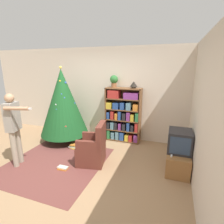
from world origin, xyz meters
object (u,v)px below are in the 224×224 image
(standing_person, at_px, (14,124))
(potted_plant, at_px, (114,80))
(armchair, at_px, (93,149))
(table_lamp, at_px, (134,84))
(television, at_px, (180,141))
(christmas_tree, at_px, (63,102))
(bookshelf, at_px, (123,116))

(standing_person, bearing_deg, potted_plant, 126.42)
(armchair, distance_m, table_lamp, 1.98)
(standing_person, distance_m, table_lamp, 2.94)
(television, relative_size, armchair, 0.54)
(television, relative_size, christmas_tree, 0.24)
(television, relative_size, table_lamp, 2.48)
(christmas_tree, xyz_separation_m, standing_person, (-0.22, -1.44, -0.20))
(potted_plant, bearing_deg, standing_person, -127.19)
(standing_person, bearing_deg, television, 89.97)
(bookshelf, height_order, armchair, bookshelf)
(television, bearing_deg, potted_plant, 149.48)
(television, distance_m, potted_plant, 2.30)
(bookshelf, distance_m, standing_person, 2.67)
(bookshelf, distance_m, potted_plant, 1.00)
(standing_person, bearing_deg, armchair, 95.13)
(bookshelf, relative_size, table_lamp, 7.56)
(bookshelf, bearing_deg, table_lamp, 1.66)
(bookshelf, height_order, standing_person, standing_person)
(armchair, relative_size, table_lamp, 4.60)
(potted_plant, relative_size, table_lamp, 1.64)
(christmas_tree, relative_size, armchair, 2.26)
(table_lamp, bearing_deg, standing_person, -135.97)
(christmas_tree, bearing_deg, potted_plant, 23.10)
(table_lamp, bearing_deg, potted_plant, 180.00)
(christmas_tree, bearing_deg, bookshelf, 19.10)
(potted_plant, bearing_deg, christmas_tree, -156.90)
(christmas_tree, distance_m, armchair, 1.73)
(television, distance_m, standing_person, 3.40)
(christmas_tree, bearing_deg, armchair, -33.26)
(bookshelf, bearing_deg, christmas_tree, -160.90)
(standing_person, xyz_separation_m, potted_plant, (1.51, 1.99, 0.79))
(bookshelf, bearing_deg, armchair, -101.42)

